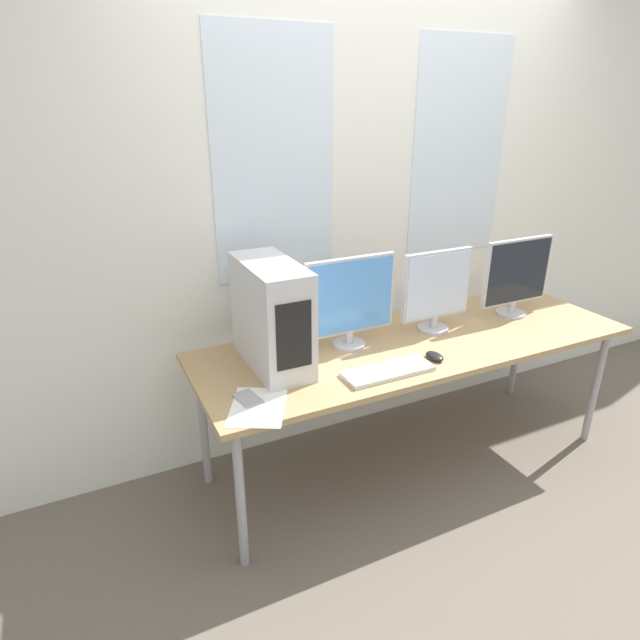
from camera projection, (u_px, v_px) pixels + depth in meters
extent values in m
plane|color=#665B51|center=(451.00, 501.00, 2.65)|extent=(14.00, 14.00, 0.00)
cube|color=silver|center=(369.00, 198.00, 2.86)|extent=(8.00, 0.06, 2.70)
cube|color=silver|center=(274.00, 159.00, 2.52)|extent=(0.61, 0.01, 1.16)
cube|color=silver|center=(459.00, 150.00, 2.97)|extent=(0.61, 0.01, 1.16)
cube|color=tan|center=(416.00, 342.00, 2.69)|extent=(2.24, 0.75, 0.03)
cylinder|color=#99999E|center=(241.00, 499.00, 2.16)|extent=(0.04, 0.04, 0.69)
cylinder|color=#99999E|center=(596.00, 387.00, 3.00)|extent=(0.04, 0.04, 0.69)
cylinder|color=#99999E|center=(203.00, 424.00, 2.65)|extent=(0.04, 0.04, 0.69)
cylinder|color=#99999E|center=(517.00, 346.00, 3.49)|extent=(0.04, 0.04, 0.69)
cube|color=silver|center=(272.00, 315.00, 2.35)|extent=(0.22, 0.50, 0.48)
cube|color=black|center=(294.00, 336.00, 2.14)|extent=(0.15, 0.00, 0.29)
cylinder|color=#B7B7BC|center=(349.00, 344.00, 2.62)|extent=(0.16, 0.16, 0.02)
cylinder|color=#B7B7BC|center=(349.00, 336.00, 2.60)|extent=(0.04, 0.04, 0.07)
cube|color=#B7B7BC|center=(350.00, 296.00, 2.52)|extent=(0.46, 0.03, 0.37)
cube|color=#4C8CD8|center=(352.00, 297.00, 2.51)|extent=(0.44, 0.00, 0.35)
cylinder|color=#B7B7BC|center=(433.00, 328.00, 2.80)|extent=(0.16, 0.16, 0.02)
cylinder|color=#B7B7BC|center=(433.00, 321.00, 2.78)|extent=(0.04, 0.04, 0.07)
cube|color=#B7B7BC|center=(437.00, 285.00, 2.70)|extent=(0.40, 0.03, 0.35)
cube|color=silver|center=(439.00, 286.00, 2.69)|extent=(0.37, 0.00, 0.33)
cylinder|color=#B7B7BC|center=(510.00, 313.00, 2.99)|extent=(0.16, 0.16, 0.02)
cylinder|color=#B7B7BC|center=(512.00, 306.00, 2.98)|extent=(0.04, 0.04, 0.07)
cube|color=#B7B7BC|center=(517.00, 271.00, 2.90)|extent=(0.44, 0.03, 0.36)
cube|color=black|center=(519.00, 272.00, 2.89)|extent=(0.41, 0.00, 0.34)
cube|color=silver|center=(388.00, 371.00, 2.35)|extent=(0.41, 0.15, 0.02)
cube|color=white|center=(388.00, 369.00, 2.35)|extent=(0.38, 0.13, 0.00)
ellipsoid|color=black|center=(435.00, 356.00, 2.48)|extent=(0.07, 0.10, 0.03)
cube|color=#99999E|center=(248.00, 398.00, 2.15)|extent=(0.10, 0.14, 0.01)
cube|color=white|center=(258.00, 407.00, 2.10)|extent=(0.32, 0.36, 0.00)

